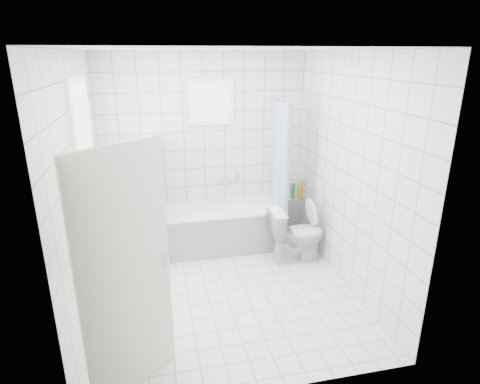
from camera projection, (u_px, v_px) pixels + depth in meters
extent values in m
plane|color=white|center=(226.00, 290.00, 4.59)|extent=(3.00, 3.00, 0.00)
plane|color=white|center=(222.00, 49.00, 3.74)|extent=(3.00, 3.00, 0.00)
cube|color=white|center=(205.00, 150.00, 5.55)|extent=(2.80, 0.02, 2.60)
cube|color=white|center=(263.00, 245.00, 2.78)|extent=(2.80, 0.02, 2.60)
cube|color=white|center=(82.00, 191.00, 3.88)|extent=(0.02, 3.00, 2.60)
cube|color=white|center=(348.00, 173.00, 4.45)|extent=(0.02, 3.00, 2.60)
cube|color=white|center=(87.00, 153.00, 4.06)|extent=(0.01, 0.90, 1.40)
cube|color=white|center=(211.00, 102.00, 5.31)|extent=(0.50, 0.01, 0.50)
cube|color=white|center=(100.00, 220.00, 4.32)|extent=(0.18, 1.02, 0.08)
cube|color=silver|center=(127.00, 278.00, 2.94)|extent=(0.63, 0.56, 2.00)
cube|color=white|center=(222.00, 227.00, 5.57)|extent=(1.62, 0.75, 0.55)
cube|color=white|center=(222.00, 208.00, 5.47)|extent=(1.64, 0.77, 0.03)
cube|color=white|center=(155.00, 201.00, 5.19)|extent=(0.15, 0.85, 1.50)
cube|color=white|center=(293.00, 214.00, 6.03)|extent=(0.40, 0.24, 0.55)
imported|color=white|center=(297.00, 234.00, 5.15)|extent=(0.71, 0.41, 0.72)
cylinder|color=silver|center=(279.00, 100.00, 5.14)|extent=(0.02, 0.80, 0.02)
cube|color=silver|center=(225.00, 180.00, 5.71)|extent=(0.18, 0.06, 0.06)
imported|color=silver|center=(99.00, 211.00, 4.22)|extent=(0.19, 0.19, 0.17)
imported|color=#D168B6|center=(103.00, 198.00, 4.57)|extent=(0.11, 0.11, 0.19)
imported|color=silver|center=(100.00, 202.00, 4.35)|extent=(0.12, 0.12, 0.28)
cylinder|color=#F34A1C|center=(292.00, 190.00, 5.93)|extent=(0.06, 0.06, 0.20)
cylinder|color=#178B3F|center=(293.00, 191.00, 5.82)|extent=(0.06, 0.06, 0.24)
cylinder|color=gold|center=(300.00, 190.00, 5.82)|extent=(0.06, 0.06, 0.28)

